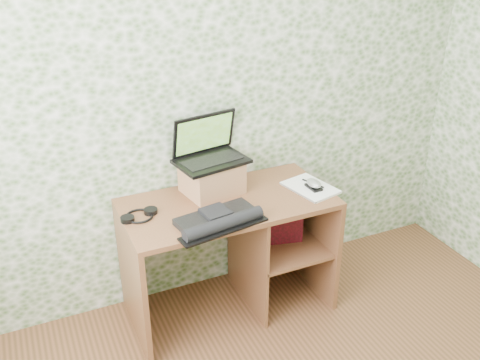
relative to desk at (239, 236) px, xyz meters
name	(u,v)px	position (x,y,z in m)	size (l,w,h in m)	color
wall_back	(206,92)	(-0.08, 0.28, 0.82)	(3.50, 3.50, 0.00)	white
desk	(239,236)	(0.00, 0.00, 0.00)	(1.20, 0.60, 0.75)	brown
riser	(212,177)	(-0.12, 0.12, 0.36)	(0.31, 0.26, 0.19)	#A16C48
laptop	(209,150)	(-0.12, 0.16, 0.52)	(0.43, 0.34, 0.26)	black
keyboard	(219,220)	(-0.22, -0.24, 0.29)	(0.50, 0.32, 0.07)	black
headphones	(139,216)	(-0.58, 0.00, 0.28)	(0.21, 0.18, 0.03)	black
notepad	(310,188)	(0.43, -0.09, 0.28)	(0.21, 0.31, 0.01)	white
mouse	(314,185)	(0.43, -0.11, 0.30)	(0.07, 0.12, 0.04)	#B3B3B5
pen	(313,183)	(0.46, -0.06, 0.29)	(0.01, 0.01, 0.15)	black
red_box	(282,220)	(0.28, -0.03, 0.05)	(0.24, 0.08, 0.29)	maroon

